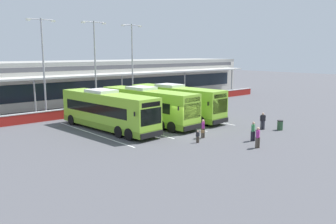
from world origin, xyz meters
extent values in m
plane|color=#4C4C51|center=(0.00, 0.00, 0.00)|extent=(200.00, 200.00, 0.00)
cube|color=beige|center=(0.00, 27.00, 2.75)|extent=(70.00, 10.00, 5.50)
cube|color=#19232D|center=(0.00, 21.98, 2.30)|extent=(66.00, 0.08, 2.20)
cube|color=#4C4C51|center=(0.00, 21.97, 5.15)|extent=(68.00, 0.08, 0.60)
cube|color=beige|center=(0.00, 20.50, 4.20)|extent=(67.00, 3.00, 0.24)
cube|color=gray|center=(0.00, 27.00, 5.75)|extent=(70.00, 10.00, 0.50)
cylinder|color=#999999|center=(-6.20, 19.30, 2.10)|extent=(0.20, 0.20, 4.20)
cylinder|color=#999999|center=(6.20, 19.30, 2.10)|extent=(0.20, 0.20, 4.20)
cylinder|color=#999999|center=(18.60, 19.30, 2.10)|extent=(0.20, 0.20, 4.20)
cylinder|color=#999999|center=(31.00, 19.30, 2.10)|extent=(0.20, 0.20, 4.20)
cube|color=maroon|center=(0.00, 14.50, 0.50)|extent=(60.00, 0.36, 1.00)
cube|color=#B2B2B2|center=(0.00, 14.50, 1.05)|extent=(60.00, 0.40, 0.10)
cube|color=#8CC633|center=(-4.39, 6.23, 1.91)|extent=(3.28, 12.13, 3.19)
cube|color=olive|center=(-4.39, 6.23, 0.59)|extent=(3.31, 12.16, 0.56)
cube|color=black|center=(-4.42, 6.63, 2.15)|extent=(3.17, 9.74, 0.96)
cube|color=black|center=(-4.02, 0.29, 2.05)|extent=(2.31, 0.24, 1.40)
cube|color=black|center=(-4.02, 0.28, 3.05)|extent=(2.05, 0.21, 0.40)
cube|color=silver|center=(-4.45, 7.22, 3.64)|extent=(2.22, 2.92, 0.28)
cube|color=black|center=(-4.02, 0.18, 0.55)|extent=(2.46, 0.31, 0.44)
cube|color=black|center=(-2.59, 0.73, 2.40)|extent=(0.09, 0.12, 0.36)
cube|color=black|center=(-5.50, 0.55, 2.40)|extent=(0.09, 0.12, 0.36)
cylinder|color=black|center=(-3.48, 10.89, 0.52)|extent=(0.38, 1.06, 1.04)
cylinder|color=black|center=(-5.87, 10.74, 0.52)|extent=(0.38, 1.06, 1.04)
cylinder|color=black|center=(-3.00, 3.11, 0.52)|extent=(0.38, 1.06, 1.04)
cylinder|color=black|center=(-5.39, 2.96, 0.52)|extent=(0.38, 1.06, 1.04)
cylinder|color=black|center=(-2.91, 1.71, 0.52)|extent=(0.38, 1.06, 1.04)
cylinder|color=black|center=(-5.30, 1.56, 0.52)|extent=(0.38, 1.06, 1.04)
cube|color=#8CC633|center=(0.22, 5.98, 1.91)|extent=(3.28, 12.13, 3.19)
cube|color=olive|center=(0.22, 5.98, 0.59)|extent=(3.31, 12.16, 0.56)
cube|color=black|center=(0.19, 6.38, 2.15)|extent=(3.17, 9.74, 0.96)
cube|color=black|center=(0.58, 0.04, 2.05)|extent=(2.31, 0.24, 1.40)
cube|color=black|center=(0.58, 0.03, 3.05)|extent=(2.05, 0.21, 0.40)
cube|color=silver|center=(0.16, 6.98, 3.64)|extent=(2.22, 2.92, 0.28)
cube|color=black|center=(0.59, -0.06, 0.55)|extent=(2.46, 0.31, 0.44)
cube|color=black|center=(2.01, 0.48, 2.40)|extent=(0.09, 0.12, 0.36)
cube|color=black|center=(-0.89, 0.30, 2.40)|extent=(0.09, 0.12, 0.36)
cylinder|color=black|center=(1.13, 10.65, 0.52)|extent=(0.38, 1.06, 1.04)
cylinder|color=black|center=(-1.26, 10.50, 0.52)|extent=(0.38, 1.06, 1.04)
cylinder|color=black|center=(1.61, 2.86, 0.52)|extent=(0.38, 1.06, 1.04)
cylinder|color=black|center=(-0.78, 2.72, 0.52)|extent=(0.38, 1.06, 1.04)
cylinder|color=black|center=(1.69, 1.47, 0.52)|extent=(0.38, 1.06, 1.04)
cylinder|color=black|center=(-0.69, 1.32, 0.52)|extent=(0.38, 1.06, 1.04)
cube|color=#8CC633|center=(4.33, 6.16, 1.91)|extent=(3.28, 12.13, 3.19)
cube|color=olive|center=(4.33, 6.16, 0.59)|extent=(3.31, 12.16, 0.56)
cube|color=black|center=(4.31, 6.56, 2.15)|extent=(3.17, 9.74, 0.96)
cube|color=black|center=(4.70, 0.22, 2.05)|extent=(2.31, 0.24, 1.40)
cube|color=black|center=(4.70, 0.21, 3.05)|extent=(2.05, 0.21, 0.40)
cube|color=silver|center=(4.27, 7.16, 3.64)|extent=(2.22, 2.92, 0.28)
cube|color=black|center=(4.70, 0.11, 0.55)|extent=(2.46, 0.31, 0.44)
cube|color=black|center=(6.13, 0.66, 2.40)|extent=(0.09, 0.12, 0.36)
cube|color=black|center=(3.22, 0.48, 2.40)|extent=(0.09, 0.12, 0.36)
cylinder|color=black|center=(5.24, 10.83, 0.52)|extent=(0.38, 1.06, 1.04)
cylinder|color=black|center=(2.85, 10.68, 0.52)|extent=(0.38, 1.06, 1.04)
cylinder|color=black|center=(5.72, 3.04, 0.52)|extent=(0.38, 1.06, 1.04)
cylinder|color=black|center=(3.33, 2.89, 0.52)|extent=(0.38, 1.06, 1.04)
cylinder|color=black|center=(5.81, 1.64, 0.52)|extent=(0.38, 1.06, 1.04)
cylinder|color=black|center=(3.42, 1.50, 0.52)|extent=(0.38, 1.06, 1.04)
cube|color=silver|center=(-6.30, 6.00, 0.00)|extent=(0.14, 13.00, 0.01)
cube|color=silver|center=(-2.10, 6.00, 0.00)|extent=(0.14, 13.00, 0.01)
cube|color=silver|center=(2.10, 6.00, 0.00)|extent=(0.14, 13.00, 0.01)
cube|color=silver|center=(6.30, 6.00, 0.00)|extent=(0.14, 13.00, 0.01)
cube|color=#4C4238|center=(-0.17, -1.92, 0.42)|extent=(0.22, 0.23, 0.84)
cube|color=#4C4238|center=(0.03, -1.92, 0.42)|extent=(0.22, 0.23, 0.84)
cube|color=#A32D89|center=(-0.07, -1.92, 1.12)|extent=(0.40, 0.38, 0.56)
cube|color=#A32D89|center=(-0.24, -2.05, 1.09)|extent=(0.13, 0.13, 0.54)
cube|color=#A32D89|center=(0.11, -1.78, 1.09)|extent=(0.13, 0.13, 0.54)
sphere|color=tan|center=(-0.07, -1.92, 1.51)|extent=(0.22, 0.22, 0.22)
cube|color=olive|center=(-0.31, -2.08, 0.63)|extent=(0.27, 0.30, 0.22)
cylinder|color=olive|center=(-0.31, -2.08, 0.81)|extent=(0.02, 0.02, 0.16)
cube|color=#33333D|center=(6.64, -3.32, 0.42)|extent=(0.21, 0.22, 0.84)
cube|color=#33333D|center=(6.72, -3.51, 0.42)|extent=(0.21, 0.22, 0.84)
cube|color=black|center=(6.68, -3.42, 1.12)|extent=(0.40, 0.36, 0.56)
cube|color=black|center=(6.49, -3.31, 1.09)|extent=(0.13, 0.13, 0.54)
cube|color=black|center=(6.87, -3.52, 1.09)|extent=(0.13, 0.13, 0.54)
sphere|color=tan|center=(6.68, -3.42, 1.51)|extent=(0.22, 0.22, 0.22)
cube|color=#4C4238|center=(-1.65, -2.70, 0.26)|extent=(0.10, 0.12, 0.52)
cube|color=#4C4238|center=(-1.56, -2.79, 0.26)|extent=(0.10, 0.12, 0.52)
cube|color=black|center=(-1.60, -2.74, 0.69)|extent=(0.23, 0.16, 0.35)
cube|color=black|center=(-1.74, -2.73, 0.68)|extent=(0.06, 0.07, 0.33)
cube|color=black|center=(-1.47, -2.76, 0.68)|extent=(0.06, 0.07, 0.33)
sphere|color=#DBB293|center=(-1.60, -2.74, 0.94)|extent=(0.14, 0.14, 0.14)
cube|color=black|center=(2.14, -5.37, 0.42)|extent=(0.19, 0.21, 0.84)
cube|color=black|center=(2.33, -5.44, 0.42)|extent=(0.19, 0.21, 0.84)
cube|color=#387F4C|center=(2.23, -5.41, 1.12)|extent=(0.39, 0.31, 0.56)
cube|color=#387F4C|center=(2.02, -5.47, 1.09)|extent=(0.11, 0.12, 0.54)
cube|color=#387F4C|center=(2.44, -5.35, 1.09)|extent=(0.11, 0.12, 0.54)
sphere|color=tan|center=(2.23, -5.41, 1.51)|extent=(0.22, 0.22, 0.22)
cube|color=#4C4238|center=(0.60, -6.87, 0.42)|extent=(0.19, 0.22, 0.84)
cube|color=#4C4238|center=(0.79, -6.92, 0.42)|extent=(0.19, 0.22, 0.84)
cube|color=#A32D89|center=(0.69, -6.90, 1.12)|extent=(0.40, 0.33, 0.56)
cube|color=#A32D89|center=(0.49, -6.97, 1.09)|extent=(0.12, 0.13, 0.54)
cube|color=#A32D89|center=(0.90, -6.82, 1.09)|extent=(0.12, 0.13, 0.54)
sphere|color=tan|center=(0.69, -6.90, 1.51)|extent=(0.22, 0.22, 0.22)
cylinder|color=#9E9EA3|center=(-5.87, 17.04, 5.50)|extent=(0.20, 0.20, 11.00)
cylinder|color=#9E9EA3|center=(-5.87, 17.04, 10.85)|extent=(2.80, 0.10, 0.10)
cube|color=silver|center=(-7.27, 17.04, 10.75)|extent=(0.44, 0.28, 0.20)
cube|color=silver|center=(-4.47, 17.04, 10.75)|extent=(0.44, 0.28, 0.20)
cylinder|color=#9E9EA3|center=(0.23, 16.22, 5.50)|extent=(0.20, 0.20, 11.00)
cylinder|color=#9E9EA3|center=(0.23, 16.22, 10.85)|extent=(2.80, 0.10, 0.10)
cube|color=silver|center=(-1.17, 16.22, 10.75)|extent=(0.44, 0.28, 0.20)
cube|color=silver|center=(1.63, 16.22, 10.75)|extent=(0.44, 0.28, 0.20)
cylinder|color=#9E9EA3|center=(6.44, 17.09, 5.50)|extent=(0.20, 0.20, 11.00)
cylinder|color=#9E9EA3|center=(6.44, 17.09, 10.85)|extent=(2.80, 0.10, 0.10)
cube|color=silver|center=(5.04, 17.09, 10.75)|extent=(0.44, 0.28, 0.20)
cube|color=silver|center=(7.84, 17.09, 10.75)|extent=(0.44, 0.28, 0.20)
cylinder|color=#2D5133|center=(7.69, -4.67, 0.42)|extent=(0.52, 0.52, 0.85)
cylinder|color=black|center=(7.69, -4.67, 0.89)|extent=(0.54, 0.54, 0.08)
camera|label=1|loc=(-21.92, -21.79, 7.24)|focal=37.53mm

